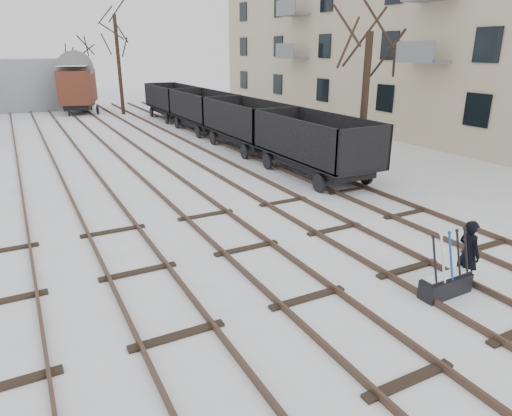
{
  "coord_description": "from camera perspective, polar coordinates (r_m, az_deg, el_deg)",
  "views": [
    {
      "loc": [
        -5.15,
        -7.29,
        5.24
      ],
      "look_at": [
        0.24,
        2.9,
        1.2
      ],
      "focal_mm": 32.0,
      "sensor_mm": 36.0,
      "label": 1
    }
  ],
  "objects": [
    {
      "name": "tracks",
      "position": [
        22.19,
        -13.76,
        5.3
      ],
      "size": [
        13.9,
        52.0,
        0.16
      ],
      "color": "black",
      "rests_on": "ground"
    },
    {
      "name": "freight_wagon_a",
      "position": [
        19.74,
        7.31,
        6.73
      ],
      "size": [
        2.54,
        6.34,
        2.59
      ],
      "color": "black",
      "rests_on": "ground"
    },
    {
      "name": "worker",
      "position": [
        11.55,
        25.02,
        -5.2
      ],
      "size": [
        0.46,
        0.63,
        1.62
      ],
      "primitive_type": "imported",
      "rotation": [
        0.0,
        0.0,
        1.45
      ],
      "color": "black",
      "rests_on": "ground"
    },
    {
      "name": "tree_far_left",
      "position": [
        44.56,
        -21.22,
        14.61
      ],
      "size": [
        0.3,
        0.3,
        5.09
      ],
      "primitive_type": "cylinder",
      "color": "black",
      "rests_on": "ground"
    },
    {
      "name": "ground",
      "position": [
        10.35,
        6.46,
        -11.25
      ],
      "size": [
        120.0,
        120.0,
        0.0
      ],
      "primitive_type": "plane",
      "color": "white",
      "rests_on": "ground"
    },
    {
      "name": "freight_wagon_d",
      "position": [
        36.91,
        -10.37,
        12.4
      ],
      "size": [
        2.54,
        6.34,
        2.59
      ],
      "color": "black",
      "rests_on": "ground"
    },
    {
      "name": "apartment_block",
      "position": [
        33.03,
        23.66,
        22.72
      ],
      "size": [
        10.12,
        45.0,
        16.1
      ],
      "color": "beige",
      "rests_on": "ground"
    },
    {
      "name": "freight_wagon_c",
      "position": [
        30.93,
        -6.62,
        11.29
      ],
      "size": [
        2.54,
        6.34,
        2.59
      ],
      "color": "black",
      "rests_on": "ground"
    },
    {
      "name": "freight_wagon_b",
      "position": [
        25.14,
        -1.15,
        9.58
      ],
      "size": [
        2.54,
        6.34,
        2.59
      ],
      "color": "black",
      "rests_on": "ground"
    },
    {
      "name": "box_van_wagon",
      "position": [
        42.72,
        -21.4,
        14.09
      ],
      "size": [
        4.0,
        5.69,
        3.94
      ],
      "rotation": [
        0.0,
        0.0,
        -0.27
      ],
      "color": "black",
      "rests_on": "ground"
    },
    {
      "name": "shed_right",
      "position": [
        47.4,
        -27.28,
        13.65
      ],
      "size": [
        7.0,
        6.0,
        4.5
      ],
      "color": "gray",
      "rests_on": "ground"
    },
    {
      "name": "tree_far_right",
      "position": [
        40.54,
        -16.75,
        16.65
      ],
      "size": [
        0.3,
        0.3,
        7.8
      ],
      "primitive_type": "cylinder",
      "color": "black",
      "rests_on": "ground"
    },
    {
      "name": "ground_frame",
      "position": [
        11.16,
        22.65,
        -8.69
      ],
      "size": [
        1.31,
        0.45,
        1.49
      ],
      "rotation": [
        0.0,
        0.0,
        0.02
      ],
      "color": "black",
      "rests_on": "ground"
    },
    {
      "name": "tree_near",
      "position": [
        19.78,
        13.37,
        12.13
      ],
      "size": [
        0.3,
        0.3,
        5.88
      ],
      "primitive_type": "cylinder",
      "color": "black",
      "rests_on": "ground"
    }
  ]
}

